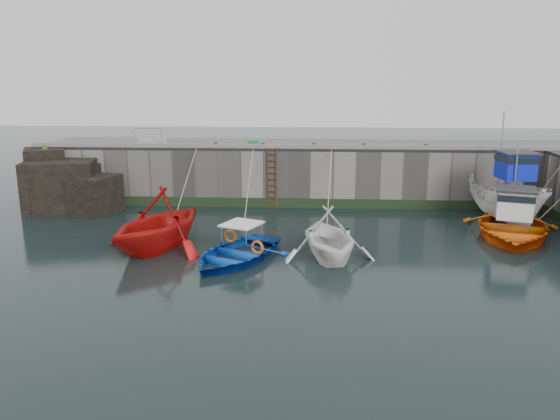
# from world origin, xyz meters

# --- Properties ---
(ground) EXTENTS (120.00, 120.00, 0.00)m
(ground) POSITION_xyz_m (0.00, 0.00, 0.00)
(ground) COLOR black
(ground) RESTS_ON ground
(quay_back) EXTENTS (30.00, 5.00, 3.00)m
(quay_back) POSITION_xyz_m (0.00, 12.50, 1.50)
(quay_back) COLOR slate
(quay_back) RESTS_ON ground
(road_back) EXTENTS (30.00, 5.00, 0.16)m
(road_back) POSITION_xyz_m (0.00, 12.50, 3.08)
(road_back) COLOR black
(road_back) RESTS_ON quay_back
(kerb_back) EXTENTS (30.00, 0.30, 0.20)m
(kerb_back) POSITION_xyz_m (0.00, 10.15, 3.26)
(kerb_back) COLOR slate
(kerb_back) RESTS_ON road_back
(algae_back) EXTENTS (30.00, 0.08, 0.50)m
(algae_back) POSITION_xyz_m (0.00, 9.96, 0.25)
(algae_back) COLOR black
(algae_back) RESTS_ON ground
(rock_outcrop) EXTENTS (5.85, 4.24, 3.41)m
(rock_outcrop) POSITION_xyz_m (-12.92, 9.11, 1.26)
(rock_outcrop) COLOR black
(rock_outcrop) RESTS_ON ground
(ladder) EXTENTS (0.51, 0.08, 3.20)m
(ladder) POSITION_xyz_m (-2.00, 9.91, 1.59)
(ladder) COLOR #3F1E0F
(ladder) RESTS_ON ground
(boat_near_white) EXTENTS (6.27, 6.66, 2.80)m
(boat_near_white) POSITION_xyz_m (-6.06, 2.48, 0.00)
(boat_near_white) COLOR red
(boat_near_white) RESTS_ON ground
(boat_near_white_rope) EXTENTS (0.04, 5.66, 3.10)m
(boat_near_white_rope) POSITION_xyz_m (-6.06, 7.49, 0.00)
(boat_near_white_rope) COLOR tan
(boat_near_white_rope) RESTS_ON ground
(boat_near_blue) EXTENTS (5.12, 5.83, 1.00)m
(boat_near_blue) POSITION_xyz_m (-2.75, 1.21, 0.00)
(boat_near_blue) COLOR #0B40B1
(boat_near_blue) RESTS_ON ground
(boat_near_blue_rope) EXTENTS (0.04, 6.80, 3.10)m
(boat_near_blue_rope) POSITION_xyz_m (-2.75, 6.86, 0.00)
(boat_near_blue_rope) COLOR tan
(boat_near_blue_rope) RESTS_ON ground
(boat_near_blacktrim) EXTENTS (4.57, 5.04, 2.31)m
(boat_near_blacktrim) POSITION_xyz_m (0.79, 1.65, 0.00)
(boat_near_blacktrim) COLOR white
(boat_near_blacktrim) RESTS_ON ground
(boat_near_blacktrim_rope) EXTENTS (0.04, 6.40, 3.10)m
(boat_near_blacktrim_rope) POSITION_xyz_m (0.79, 7.08, 0.00)
(boat_near_blacktrim_rope) COLOR tan
(boat_near_blacktrim_rope) RESTS_ON ground
(boat_far_white) EXTENTS (2.97, 6.72, 5.53)m
(boat_far_white) POSITION_xyz_m (9.50, 7.74, 1.07)
(boat_far_white) COLOR silver
(boat_far_white) RESTS_ON ground
(boat_far_orange) EXTENTS (6.16, 7.35, 4.30)m
(boat_far_orange) POSITION_xyz_m (8.90, 5.16, 0.42)
(boat_far_orange) COLOR #FF660D
(boat_far_orange) RESTS_ON ground
(fish_crate) EXTENTS (0.59, 0.45, 0.31)m
(fish_crate) POSITION_xyz_m (-3.12, 11.17, 3.31)
(fish_crate) COLOR #178139
(fish_crate) RESTS_ON road_back
(railing) EXTENTS (1.60, 1.05, 1.00)m
(railing) POSITION_xyz_m (-8.75, 11.25, 3.36)
(railing) COLOR #A5A8AD
(railing) RESTS_ON road_back
(bollard_a) EXTENTS (0.18, 0.18, 0.28)m
(bollard_a) POSITION_xyz_m (-5.00, 10.25, 3.30)
(bollard_a) COLOR #3F1E0F
(bollard_a) RESTS_ON road_back
(bollard_b) EXTENTS (0.18, 0.18, 0.28)m
(bollard_b) POSITION_xyz_m (-2.50, 10.25, 3.30)
(bollard_b) COLOR #3F1E0F
(bollard_b) RESTS_ON road_back
(bollard_c) EXTENTS (0.18, 0.18, 0.28)m
(bollard_c) POSITION_xyz_m (0.20, 10.25, 3.30)
(bollard_c) COLOR #3F1E0F
(bollard_c) RESTS_ON road_back
(bollard_d) EXTENTS (0.18, 0.18, 0.28)m
(bollard_d) POSITION_xyz_m (2.80, 10.25, 3.30)
(bollard_d) COLOR #3F1E0F
(bollard_d) RESTS_ON road_back
(bollard_e) EXTENTS (0.18, 0.18, 0.28)m
(bollard_e) POSITION_xyz_m (6.00, 10.25, 3.30)
(bollard_e) COLOR #3F1E0F
(bollard_e) RESTS_ON road_back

